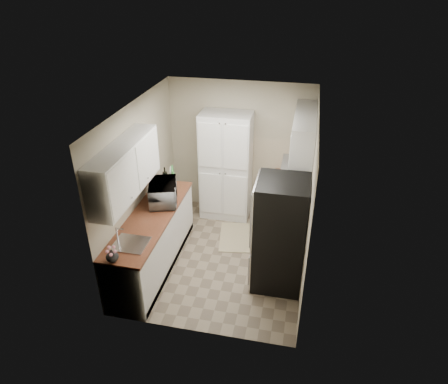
{
  "coord_description": "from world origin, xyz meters",
  "views": [
    {
      "loc": [
        1.13,
        -5.11,
        4.13
      ],
      "look_at": [
        0.01,
        0.15,
        1.13
      ],
      "focal_mm": 32.0,
      "sensor_mm": 36.0,
      "label": 1
    }
  ],
  "objects_px": {
    "wine_bottle": "(165,177)",
    "electric_range": "(285,226)",
    "toaster_oven": "(295,176)",
    "pantry_cabinet": "(226,166)",
    "refrigerator": "(280,235)",
    "microwave": "(163,193)"
  },
  "relations": [
    {
      "from": "electric_range",
      "to": "microwave",
      "type": "height_order",
      "value": "microwave"
    },
    {
      "from": "wine_bottle",
      "to": "electric_range",
      "type": "bearing_deg",
      "value": -4.15
    },
    {
      "from": "microwave",
      "to": "wine_bottle",
      "type": "xyz_separation_m",
      "value": [
        -0.16,
        0.54,
        -0.02
      ]
    },
    {
      "from": "pantry_cabinet",
      "to": "refrigerator",
      "type": "relative_size",
      "value": 1.18
    },
    {
      "from": "electric_range",
      "to": "refrigerator",
      "type": "relative_size",
      "value": 0.66
    },
    {
      "from": "pantry_cabinet",
      "to": "toaster_oven",
      "type": "xyz_separation_m",
      "value": [
        1.26,
        -0.17,
        0.02
      ]
    },
    {
      "from": "pantry_cabinet",
      "to": "refrigerator",
      "type": "height_order",
      "value": "pantry_cabinet"
    },
    {
      "from": "microwave",
      "to": "wine_bottle",
      "type": "relative_size",
      "value": 2.0
    },
    {
      "from": "toaster_oven",
      "to": "wine_bottle",
      "type": "bearing_deg",
      "value": 177.58
    },
    {
      "from": "pantry_cabinet",
      "to": "electric_range",
      "type": "bearing_deg",
      "value": -38.22
    },
    {
      "from": "electric_range",
      "to": "microwave",
      "type": "xyz_separation_m",
      "value": [
        -1.9,
        -0.39,
        0.61
      ]
    },
    {
      "from": "refrigerator",
      "to": "wine_bottle",
      "type": "relative_size",
      "value": 5.57
    },
    {
      "from": "pantry_cabinet",
      "to": "toaster_oven",
      "type": "distance_m",
      "value": 1.27
    },
    {
      "from": "refrigerator",
      "to": "microwave",
      "type": "xyz_separation_m",
      "value": [
        -1.87,
        0.41,
        0.24
      ]
    },
    {
      "from": "electric_range",
      "to": "toaster_oven",
      "type": "relative_size",
      "value": 3.21
    },
    {
      "from": "refrigerator",
      "to": "toaster_oven",
      "type": "xyz_separation_m",
      "value": [
        0.12,
        1.56,
        0.17
      ]
    },
    {
      "from": "microwave",
      "to": "electric_range",
      "type": "bearing_deg",
      "value": -96.1
    },
    {
      "from": "wine_bottle",
      "to": "toaster_oven",
      "type": "height_order",
      "value": "wine_bottle"
    },
    {
      "from": "pantry_cabinet",
      "to": "toaster_oven",
      "type": "height_order",
      "value": "pantry_cabinet"
    },
    {
      "from": "refrigerator",
      "to": "microwave",
      "type": "height_order",
      "value": "refrigerator"
    },
    {
      "from": "electric_range",
      "to": "microwave",
      "type": "bearing_deg",
      "value": -168.35
    },
    {
      "from": "wine_bottle",
      "to": "microwave",
      "type": "bearing_deg",
      "value": -73.66
    }
  ]
}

